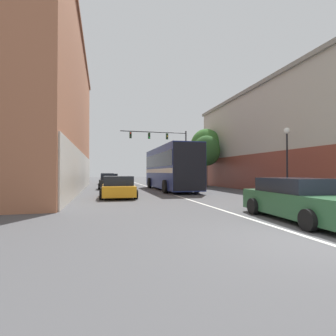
# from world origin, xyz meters

# --- Properties ---
(ground_plane) EXTENTS (160.00, 160.00, 0.00)m
(ground_plane) POSITION_xyz_m (0.00, 0.00, 0.00)
(ground_plane) COLOR #4C4C4F
(lane_center_line) EXTENTS (0.14, 45.23, 0.01)m
(lane_center_line) POSITION_xyz_m (0.00, 16.62, 0.00)
(lane_center_line) COLOR silver
(lane_center_line) RESTS_ON ground_plane
(building_left_brick) EXTENTS (7.20, 26.24, 13.02)m
(building_left_brick) POSITION_xyz_m (-9.93, 18.91, 6.62)
(building_left_brick) COLOR #A86647
(building_left_brick) RESTS_ON ground_plane
(building_right_storefront) EXTENTS (10.25, 23.10, 8.83)m
(building_right_storefront) POSITION_xyz_m (12.39, 14.17, 4.54)
(building_right_storefront) COLOR #B7B2A3
(building_right_storefront) RESTS_ON ground_plane
(bus) EXTENTS (2.77, 10.77, 3.69)m
(bus) POSITION_xyz_m (0.98, 17.33, 2.06)
(bus) COLOR navy
(bus) RESTS_ON ground_plane
(hatchback_foreground) EXTENTS (2.23, 4.72, 1.37)m
(hatchback_foreground) POSITION_xyz_m (1.48, 2.39, 0.66)
(hatchback_foreground) COLOR #285633
(hatchback_foreground) RESTS_ON ground_plane
(parked_car_left_near) EXTENTS (2.22, 4.04, 1.32)m
(parked_car_left_near) POSITION_xyz_m (-3.85, 11.56, 0.62)
(parked_car_left_near) COLOR orange
(parked_car_left_near) RESTS_ON ground_plane
(parked_car_left_mid) EXTENTS (1.99, 4.24, 1.42)m
(parked_car_left_mid) POSITION_xyz_m (-4.15, 20.58, 0.67)
(parked_car_left_mid) COLOR black
(parked_car_left_mid) RESTS_ON ground_plane
(parked_car_left_far) EXTENTS (2.15, 4.16, 1.43)m
(parked_car_left_far) POSITION_xyz_m (-4.11, 30.39, 0.68)
(parked_car_left_far) COLOR silver
(parked_car_left_far) RESTS_ON ground_plane
(traffic_signal_gantry) EXTENTS (8.99, 0.36, 7.20)m
(traffic_signal_gantry) POSITION_xyz_m (3.44, 29.22, 5.37)
(traffic_signal_gantry) COLOR black
(traffic_signal_gantry) RESTS_ON ground_plane
(street_lamp) EXTENTS (0.38, 0.38, 4.27)m
(street_lamp) POSITION_xyz_m (6.05, 8.70, 2.83)
(street_lamp) COLOR black
(street_lamp) RESTS_ON ground_plane
(street_tree_near) EXTENTS (2.87, 2.58, 5.39)m
(street_tree_near) POSITION_xyz_m (5.76, 20.56, 3.81)
(street_tree_near) COLOR brown
(street_tree_near) RESTS_ON ground_plane
(street_tree_far) EXTENTS (3.56, 3.21, 6.45)m
(street_tree_far) POSITION_xyz_m (6.56, 22.58, 4.48)
(street_tree_far) COLOR brown
(street_tree_far) RESTS_ON ground_plane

